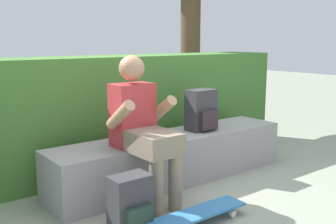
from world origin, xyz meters
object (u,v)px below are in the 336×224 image
(bench_main, at_px, (174,158))
(backpack_on_bench, at_px, (202,111))
(skateboard_near_person, at_px, (198,214))
(person_skater, at_px, (142,125))
(backpack_on_ground, at_px, (131,204))

(bench_main, relative_size, backpack_on_bench, 6.07)
(bench_main, distance_m, backpack_on_bench, 0.53)
(bench_main, bearing_deg, backpack_on_bench, -1.60)
(skateboard_near_person, height_order, backpack_on_bench, backpack_on_bench)
(person_skater, bearing_deg, backpack_on_ground, -132.84)
(person_skater, distance_m, skateboard_near_person, 0.83)
(backpack_on_bench, height_order, backpack_on_ground, backpack_on_bench)
(person_skater, bearing_deg, bench_main, 23.83)
(skateboard_near_person, relative_size, backpack_on_bench, 2.01)
(bench_main, relative_size, skateboard_near_person, 3.03)
(backpack_on_bench, bearing_deg, person_skater, -165.83)
(skateboard_near_person, bearing_deg, bench_main, 62.30)
(bench_main, bearing_deg, skateboard_near_person, -117.70)
(backpack_on_bench, relative_size, backpack_on_ground, 1.00)
(bench_main, relative_size, person_skater, 2.04)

